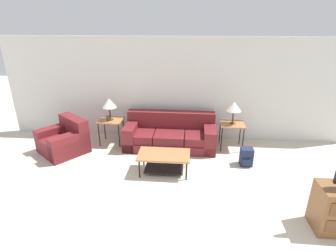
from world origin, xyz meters
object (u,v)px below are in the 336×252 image
side_table_left (111,122)px  table_lamp_left (109,103)px  armchair (64,140)px  coffee_table (164,159)px  side_table_right (232,126)px  couch (170,135)px  backpack (246,157)px  table_lamp_right (234,107)px

side_table_left → table_lamp_left: bearing=0.0°
armchair → side_table_left: 1.17m
coffee_table → side_table_right: (1.52, 1.28, 0.26)m
couch → table_lamp_left: bearing=178.2°
backpack → coffee_table: bearing=-165.5°
coffee_table → table_lamp_right: bearing=40.2°
table_lamp_left → backpack: table_lamp_left is taller
coffee_table → side_table_right: size_ratio=1.65×
table_lamp_right → backpack: size_ratio=1.37×
side_table_right → backpack: side_table_right is taller
coffee_table → side_table_right: 2.01m
table_lamp_left → backpack: 3.44m
armchair → coffee_table: size_ratio=1.26×
couch → armchair: bearing=-168.4°
side_table_left → side_table_right: bearing=0.0°
side_table_left → backpack: side_table_left is taller
table_lamp_right → backpack: bearing=-74.6°
side_table_left → side_table_right: same height
backpack → couch: bearing=155.5°
armchair → coffee_table: (2.46, -0.73, 0.03)m
side_table_left → backpack: (3.22, -0.83, -0.38)m
armchair → coffee_table: bearing=-16.4°
side_table_left → coffee_table: bearing=-41.1°
couch → table_lamp_left: 1.68m
side_table_left → table_lamp_right: size_ratio=1.18×
couch → table_lamp_right: (1.50, 0.05, 0.77)m
couch → table_lamp_right: size_ratio=4.08×
coffee_table → backpack: bearing=14.5°
couch → backpack: (1.73, -0.79, -0.10)m
armchair → table_lamp_left: bearing=29.5°
side_table_left → table_lamp_right: bearing=0.0°
armchair → table_lamp_left: 1.38m
side_table_right → table_lamp_left: 3.03m
couch → table_lamp_left: size_ratio=4.08×
table_lamp_right → side_table_left: bearing=180.0°
table_lamp_left → table_lamp_right: same height
couch → table_lamp_right: table_lamp_right is taller
side_table_right → table_lamp_right: (0.00, 0.00, 0.49)m
table_lamp_right → couch: bearing=-178.2°
coffee_table → table_lamp_left: 2.09m
side_table_left → side_table_right: 2.99m
couch → table_lamp_right: 1.68m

